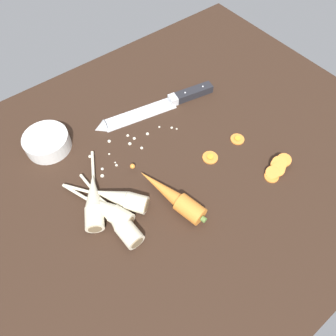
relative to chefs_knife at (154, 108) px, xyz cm
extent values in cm
cube|color=#332116|center=(-9.36, -16.31, -2.65)|extent=(120.00, 90.00, 4.00)
cube|color=silver|center=(-4.13, 0.84, -0.40)|extent=(20.48, 8.31, 0.50)
cone|color=silver|center=(-15.10, 3.08, -0.40)|extent=(3.73, 4.48, 3.96)
cube|color=silver|center=(5.67, -1.16, 0.45)|extent=(2.55, 3.28, 2.20)
cube|color=#232328|center=(12.04, -2.46, 0.45)|extent=(11.34, 4.94, 2.20)
sphere|color=silver|center=(9.29, -1.90, 1.55)|extent=(0.50, 0.50, 0.50)
sphere|color=silver|center=(14.78, -3.02, 1.55)|extent=(0.50, 0.50, 0.50)
cylinder|color=orange|center=(-12.35, -29.81, 1.45)|extent=(5.33, 6.73, 4.20)
cone|color=orange|center=(-13.82, -22.77, 1.45)|extent=(6.84, 14.90, 3.99)
sphere|color=orange|center=(-15.81, -13.19, 1.45)|extent=(1.20, 1.20, 1.20)
cylinder|color=#5B7F3D|center=(-11.61, -33.34, 1.45)|extent=(1.38, 1.22, 1.20)
cylinder|color=beige|center=(-20.48, -21.56, 1.35)|extent=(5.90, 6.03, 4.00)
cone|color=beige|center=(-24.17, -16.44, 1.35)|extent=(7.81, 8.78, 3.80)
cylinder|color=beige|center=(-27.95, -11.19, 0.45)|extent=(5.67, 7.50, 0.70)
cylinder|color=#7A6647|center=(-19.15, -23.41, 1.35)|extent=(2.45, 1.88, 2.80)
cylinder|color=beige|center=(-25.00, -22.47, 1.35)|extent=(5.28, 5.47, 4.00)
cone|color=beige|center=(-27.14, -16.85, 1.35)|extent=(6.30, 8.55, 3.80)
cylinder|color=beige|center=(-29.34, -11.10, 0.45)|extent=(3.62, 8.03, 0.70)
cylinder|color=#7A6647|center=(-24.23, -24.50, 1.35)|extent=(2.72, 1.28, 2.80)
cylinder|color=beige|center=(-29.48, -19.17, 1.35)|extent=(5.80, 6.15, 4.00)
cone|color=beige|center=(-26.32, -13.25, 1.35)|extent=(7.40, 9.37, 3.80)
cylinder|color=beige|center=(-23.08, -7.18, 0.45)|extent=(4.99, 8.53, 0.70)
cylinder|color=#7A6647|center=(-30.62, -21.30, 1.35)|extent=(2.61, 1.58, 2.80)
cylinder|color=beige|center=(-25.59, -26.47, 1.35)|extent=(4.20, 5.25, 4.00)
cone|color=beige|center=(-25.88, -19.41, 1.35)|extent=(4.17, 9.19, 3.80)
cylinder|color=beige|center=(-26.18, -12.18, 0.45)|extent=(1.10, 9.81, 0.70)
cylinder|color=#7A6647|center=(-25.49, -29.01, 1.35)|extent=(2.81, 0.41, 2.80)
cylinder|color=orange|center=(8.83, -34.37, -0.30)|extent=(3.34, 3.34, 0.70)
cylinder|color=orange|center=(9.58, -33.89, -0.06)|extent=(3.34, 3.26, 1.98)
cylinder|color=orange|center=(10.98, -34.11, 0.19)|extent=(3.52, 3.46, 2.34)
cylinder|color=orange|center=(11.92, -33.45, 0.43)|extent=(3.70, 3.63, 2.16)
cylinder|color=orange|center=(12.39, -33.22, 0.68)|extent=(3.51, 3.44, 2.33)
cylinder|color=orange|center=(13.70, -33.43, 0.92)|extent=(3.47, 3.39, 1.67)
cylinder|color=orange|center=(1.18, -21.49, -0.30)|extent=(3.80, 3.80, 0.70)
cylinder|color=#FF9E2B|center=(1.18, -21.49, -0.03)|extent=(1.60, 1.60, 0.16)
cylinder|color=orange|center=(10.48, -21.46, -0.30)|extent=(3.52, 3.52, 0.70)
cylinder|color=#FF9E2B|center=(10.48, -21.46, -0.03)|extent=(1.48, 1.48, 0.16)
cylinder|color=white|center=(-28.31, 5.58, 1.35)|extent=(11.00, 11.00, 4.00)
cylinder|color=#BCBCB8|center=(-28.31, 5.58, 1.83)|extent=(8.80, 8.80, 2.80)
sphere|color=silver|center=(-2.65, -5.93, -0.38)|extent=(0.55, 0.55, 0.55)
sphere|color=silver|center=(-21.79, -3.15, -0.24)|extent=(0.82, 0.82, 0.82)
sphere|color=silver|center=(-6.47, -5.94, -0.24)|extent=(0.82, 0.82, 0.82)
sphere|color=silver|center=(-17.87, -8.44, -0.44)|extent=(0.42, 0.42, 0.42)
sphere|color=silver|center=(-18.06, -9.32, -0.32)|extent=(0.67, 0.67, 0.67)
sphere|color=silver|center=(-10.79, -3.29, -0.28)|extent=(0.74, 0.74, 0.74)
sphere|color=silver|center=(-10.28, -8.76, -0.27)|extent=(0.76, 0.76, 0.76)
sphere|color=silver|center=(-15.55, -1.98, -0.22)|extent=(0.86, 0.86, 0.86)
sphere|color=silver|center=(-17.69, -5.39, -0.40)|extent=(0.51, 0.51, 0.51)
sphere|color=silver|center=(-22.34, -9.81, -0.20)|extent=(0.90, 0.90, 0.90)
sphere|color=silver|center=(-21.33, -8.13, -0.29)|extent=(0.73, 0.73, 0.73)
sphere|color=silver|center=(-0.26, -8.12, -0.33)|extent=(0.65, 0.65, 0.65)
sphere|color=silver|center=(-10.02, -5.12, -0.24)|extent=(0.81, 0.81, 0.81)
sphere|color=silver|center=(-11.88, -5.84, -0.21)|extent=(0.88, 0.88, 0.88)
sphere|color=silver|center=(0.53, -9.24, -0.41)|extent=(0.49, 0.49, 0.49)
camera|label=1|loc=(-34.18, -50.34, 61.75)|focal=33.57mm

